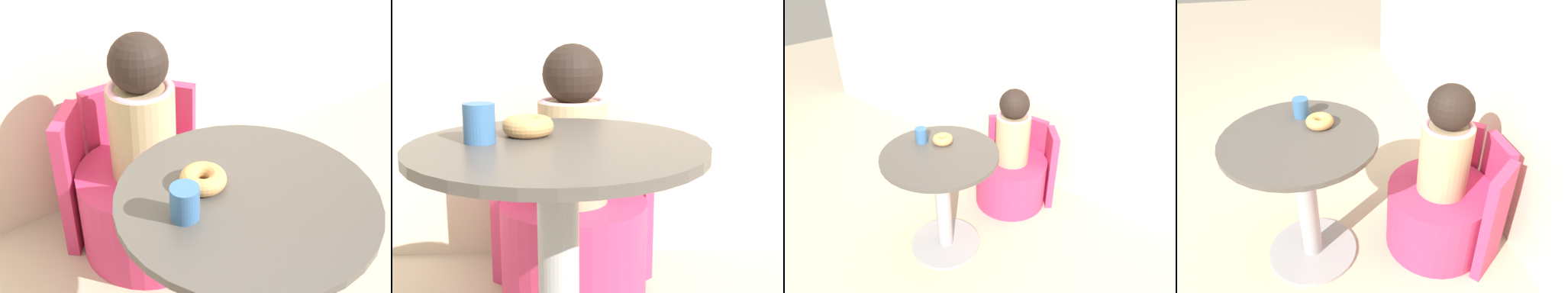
# 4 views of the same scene
# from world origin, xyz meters

# --- Properties ---
(round_table) EXTENTS (0.69, 0.69, 0.73)m
(round_table) POSITION_xyz_m (-0.03, 0.04, 0.49)
(round_table) COLOR #99999E
(round_table) RESTS_ON ground_plane
(tub_chair) EXTENTS (0.53, 0.53, 0.37)m
(tub_chair) POSITION_xyz_m (0.03, 0.71, 0.18)
(tub_chair) COLOR #C63360
(tub_chair) RESTS_ON ground_plane
(booth_backrest) EXTENTS (0.63, 0.23, 0.60)m
(booth_backrest) POSITION_xyz_m (0.03, 0.93, 0.30)
(booth_backrest) COLOR #C63360
(booth_backrest) RESTS_ON ground_plane
(child_figure) EXTENTS (0.25, 0.25, 0.56)m
(child_figure) POSITION_xyz_m (0.03, 0.71, 0.64)
(child_figure) COLOR tan
(child_figure) RESTS_ON tub_chair
(donut) EXTENTS (0.12, 0.12, 0.05)m
(donut) POSITION_xyz_m (-0.10, 0.14, 0.75)
(donut) COLOR tan
(donut) RESTS_ON round_table
(cup) EXTENTS (0.07, 0.07, 0.09)m
(cup) POSITION_xyz_m (-0.20, 0.07, 0.77)
(cup) COLOR #386699
(cup) RESTS_ON round_table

